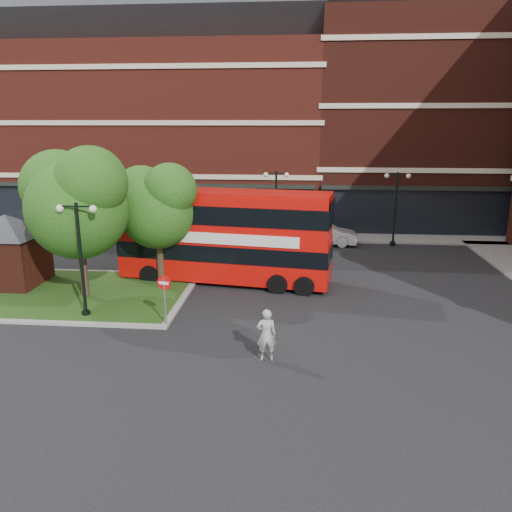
# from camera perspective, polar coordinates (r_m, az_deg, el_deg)

# --- Properties ---
(ground) EXTENTS (120.00, 120.00, 0.00)m
(ground) POSITION_cam_1_polar(r_m,az_deg,el_deg) (21.18, -5.12, -7.69)
(ground) COLOR black
(ground) RESTS_ON ground
(pavement_far) EXTENTS (44.00, 3.00, 0.12)m
(pavement_far) POSITION_cam_1_polar(r_m,az_deg,el_deg) (36.80, -0.72, 2.33)
(pavement_far) COLOR slate
(pavement_far) RESTS_ON ground
(terrace_far_left) EXTENTS (26.00, 12.00, 14.00)m
(terrace_far_left) POSITION_cam_1_polar(r_m,az_deg,el_deg) (44.75, -10.31, 13.33)
(terrace_far_left) COLOR maroon
(terrace_far_left) RESTS_ON ground
(terrace_far_right) EXTENTS (18.00, 12.00, 16.00)m
(terrace_far_right) POSITION_cam_1_polar(r_m,az_deg,el_deg) (44.47, 19.11, 14.04)
(terrace_far_right) COLOR #471911
(terrace_far_right) RESTS_ON ground
(traffic_island) EXTENTS (12.60, 7.60, 0.15)m
(traffic_island) POSITION_cam_1_polar(r_m,az_deg,el_deg) (26.32, -21.42, -3.95)
(traffic_island) COLOR gray
(traffic_island) RESTS_ON ground
(kiosk) EXTENTS (6.51, 6.51, 3.60)m
(kiosk) POSITION_cam_1_polar(r_m,az_deg,el_deg) (28.02, -26.49, 1.40)
(kiosk) COLOR #471911
(kiosk) RESTS_ON traffic_island
(tree_island_west) EXTENTS (5.40, 4.71, 7.21)m
(tree_island_west) POSITION_cam_1_polar(r_m,az_deg,el_deg) (24.27, -19.93, 6.17)
(tree_island_west) COLOR #2D2116
(tree_island_west) RESTS_ON ground
(tree_island_east) EXTENTS (4.46, 3.90, 6.29)m
(tree_island_east) POSITION_cam_1_polar(r_m,az_deg,el_deg) (25.61, -11.34, 5.95)
(tree_island_east) COLOR #2D2116
(tree_island_east) RESTS_ON ground
(lamp_island) EXTENTS (1.72, 0.36, 5.00)m
(lamp_island) POSITION_cam_1_polar(r_m,az_deg,el_deg) (22.08, -19.41, 0.18)
(lamp_island) COLOR black
(lamp_island) RESTS_ON ground
(lamp_far_left) EXTENTS (1.72, 0.36, 5.00)m
(lamp_far_left) POSITION_cam_1_polar(r_m,az_deg,el_deg) (34.18, 2.29, 6.05)
(lamp_far_left) COLOR black
(lamp_far_left) RESTS_ON ground
(lamp_far_right) EXTENTS (1.72, 0.36, 5.00)m
(lamp_far_right) POSITION_cam_1_polar(r_m,az_deg,el_deg) (34.75, 15.65, 5.66)
(lamp_far_right) COLOR black
(lamp_far_right) RESTS_ON ground
(bus) EXTENTS (11.26, 4.13, 4.20)m
(bus) POSITION_cam_1_polar(r_m,az_deg,el_deg) (25.87, -3.65, 2.95)
(bus) COLOR red
(bus) RESTS_ON ground
(woman) EXTENTS (0.75, 0.55, 1.91)m
(woman) POSITION_cam_1_polar(r_m,az_deg,el_deg) (17.71, 1.19, -8.99)
(woman) COLOR #99999C
(woman) RESTS_ON ground
(car_silver) EXTENTS (4.17, 2.04, 1.37)m
(car_silver) POSITION_cam_1_polar(r_m,az_deg,el_deg) (35.31, -7.12, 2.70)
(car_silver) COLOR #9FA2A6
(car_silver) RESTS_ON ground
(car_white) EXTENTS (4.73, 2.05, 1.52)m
(car_white) POSITION_cam_1_polar(r_m,az_deg,el_deg) (34.57, 7.69, 2.54)
(car_white) COLOR white
(car_white) RESTS_ON ground
(no_entry_sign) EXTENTS (0.60, 0.20, 2.21)m
(no_entry_sign) POSITION_cam_1_polar(r_m,az_deg,el_deg) (20.56, -10.42, -3.91)
(no_entry_sign) COLOR slate
(no_entry_sign) RESTS_ON ground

